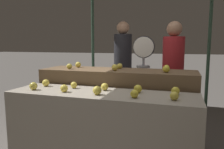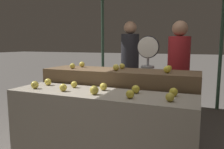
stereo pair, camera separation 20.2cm
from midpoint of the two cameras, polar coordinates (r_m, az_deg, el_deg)
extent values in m
cylinder|color=#33513D|center=(5.53, -6.05, 6.68)|extent=(0.07, 0.07, 2.52)
cylinder|color=#33513D|center=(5.09, 22.95, 6.00)|extent=(0.07, 0.07, 2.52)
cube|color=gray|center=(2.41, -5.30, -14.97)|extent=(1.98, 0.55, 0.88)
cube|color=brown|center=(2.91, -0.68, -9.07)|extent=(1.98, 0.55, 1.05)
sphere|color=gold|center=(2.57, -22.00, -2.83)|extent=(0.09, 0.09, 0.09)
sphere|color=yellow|center=(2.36, -14.82, -3.52)|extent=(0.08, 0.08, 0.08)
sphere|color=gold|center=(2.17, -6.60, -4.16)|extent=(0.09, 0.09, 0.09)
sphere|color=gold|center=(2.04, 3.05, -5.08)|extent=(0.08, 0.08, 0.08)
sphere|color=gold|center=(2.00, 13.21, -5.51)|extent=(0.08, 0.08, 0.08)
sphere|color=yellow|center=(2.74, -18.95, -2.09)|extent=(0.08, 0.08, 0.08)
sphere|color=yellow|center=(2.53, -12.20, -2.72)|extent=(0.07, 0.07, 0.07)
sphere|color=yellow|center=(2.37, -4.29, -3.22)|extent=(0.08, 0.08, 0.08)
sphere|color=gold|center=(2.25, 4.22, -3.76)|extent=(0.08, 0.08, 0.08)
sphere|color=gold|center=(2.21, 13.76, -4.20)|extent=(0.08, 0.08, 0.08)
sphere|color=gold|center=(2.96, -13.01, 2.10)|extent=(0.07, 0.07, 0.07)
sphere|color=yellow|center=(2.70, -1.42, 1.83)|extent=(0.08, 0.08, 0.08)
sphere|color=gold|center=(2.58, 11.80, 1.40)|extent=(0.08, 0.08, 0.08)
sphere|color=yellow|center=(3.14, -10.67, 2.54)|extent=(0.08, 0.08, 0.08)
sphere|color=gold|center=(2.91, 0.00, 2.22)|extent=(0.07, 0.07, 0.07)
sphere|color=gold|center=(2.78, 12.06, 1.76)|extent=(0.07, 0.07, 0.07)
cylinder|color=#99999E|center=(3.34, 6.36, -4.12)|extent=(0.04, 0.04, 1.36)
cylinder|color=black|center=(3.26, 6.52, 7.15)|extent=(0.32, 0.01, 0.32)
cylinder|color=silver|center=(3.24, 6.47, 7.14)|extent=(0.30, 0.02, 0.30)
cylinder|color=#99999E|center=(3.25, 6.41, 3.27)|extent=(0.01, 0.01, 0.14)
cylinder|color=#99999E|center=(3.26, 6.39, 2.05)|extent=(0.20, 0.20, 0.03)
cube|color=#2D2D38|center=(3.49, 13.64, -8.60)|extent=(0.27, 0.23, 0.79)
cylinder|color=maroon|center=(3.35, 14.06, 3.66)|extent=(0.42, 0.42, 0.69)
sphere|color=#936B51|center=(3.35, 14.32, 11.48)|extent=(0.22, 0.22, 0.22)
cube|color=#2D2D38|center=(4.25, 1.42, -5.11)|extent=(0.29, 0.24, 0.83)
cylinder|color=#232328|center=(4.14, 1.46, 5.47)|extent=(0.45, 0.45, 0.73)
sphere|color=tan|center=(4.15, 1.48, 12.12)|extent=(0.24, 0.24, 0.24)
camera|label=1|loc=(0.10, -92.30, -0.32)|focal=35.00mm
camera|label=2|loc=(0.10, 87.70, 0.32)|focal=35.00mm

